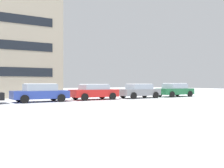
# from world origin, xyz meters

# --- Properties ---
(ground_plane) EXTENTS (120.00, 120.00, 0.00)m
(ground_plane) POSITION_xyz_m (0.00, 0.00, 0.00)
(ground_plane) COLOR white
(parked_car_blue) EXTENTS (4.44, 2.06, 1.50)m
(parked_car_blue) POSITION_xyz_m (4.32, 8.42, 0.76)
(parked_car_blue) COLOR #283D93
(parked_car_blue) RESTS_ON ground
(parked_car_red) EXTENTS (4.31, 2.18, 1.43)m
(parked_car_red) POSITION_xyz_m (9.33, 8.62, 0.74)
(parked_car_red) COLOR red
(parked_car_red) RESTS_ON ground
(parked_car_gray) EXTENTS (4.20, 2.03, 1.45)m
(parked_car_gray) POSITION_xyz_m (14.35, 8.35, 0.74)
(parked_car_gray) COLOR slate
(parked_car_gray) RESTS_ON ground
(parked_car_green) EXTENTS (4.18, 2.17, 1.51)m
(parked_car_green) POSITION_xyz_m (19.36, 8.44, 0.76)
(parked_car_green) COLOR #1E6038
(parked_car_green) RESTS_ON ground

